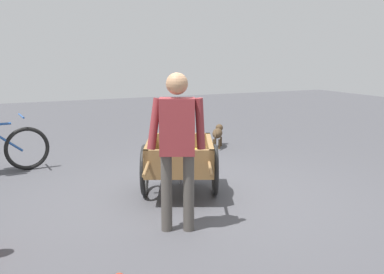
# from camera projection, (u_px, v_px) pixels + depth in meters

# --- Properties ---
(ground_plane) EXTENTS (24.00, 24.00, 0.00)m
(ground_plane) POSITION_uv_depth(u_px,v_px,m) (200.00, 197.00, 5.57)
(ground_plane) COLOR #47474C
(fruit_cart) EXTENTS (1.82, 1.37, 0.73)m
(fruit_cart) POSITION_uv_depth(u_px,v_px,m) (179.00, 161.00, 5.59)
(fruit_cart) COLOR olive
(fruit_cart) RESTS_ON ground
(vendor_person) EXTENTS (0.32, 0.53, 1.58)m
(vendor_person) POSITION_uv_depth(u_px,v_px,m) (177.00, 139.00, 4.37)
(vendor_person) COLOR #4C4742
(vendor_person) RESTS_ON ground
(dog) EXTENTS (0.57, 0.43, 0.40)m
(dog) POSITION_uv_depth(u_px,v_px,m) (218.00, 133.00, 8.44)
(dog) COLOR #4C3823
(dog) RESTS_ON ground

